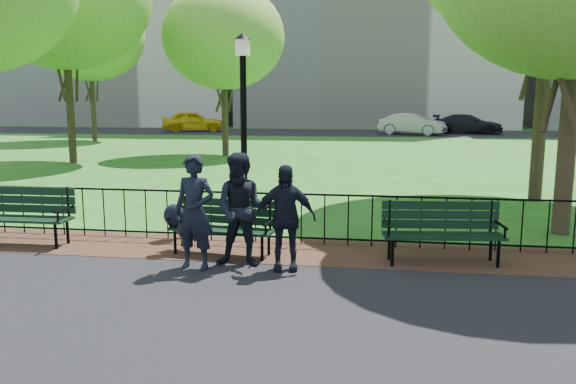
# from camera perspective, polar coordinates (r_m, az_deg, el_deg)

# --- Properties ---
(ground) EXTENTS (120.00, 120.00, 0.00)m
(ground) POSITION_cam_1_polar(r_m,az_deg,el_deg) (8.03, -7.71, -8.62)
(ground) COLOR #275717
(dirt_strip) EXTENTS (60.00, 1.60, 0.01)m
(dirt_strip) POSITION_cam_1_polar(r_m,az_deg,el_deg) (9.42, -5.13, -5.78)
(dirt_strip) COLOR #331F15
(dirt_strip) RESTS_ON ground
(far_street) EXTENTS (70.00, 9.00, 0.01)m
(far_street) POSITION_cam_1_polar(r_m,az_deg,el_deg) (42.45, 5.78, 6.02)
(far_street) COLOR black
(far_street) RESTS_ON ground
(iron_fence) EXTENTS (24.06, 0.06, 1.00)m
(iron_fence) POSITION_cam_1_polar(r_m,az_deg,el_deg) (9.78, -4.47, -2.28)
(iron_fence) COLOR black
(iron_fence) RESTS_ON ground
(park_bench_main) EXTENTS (1.84, 0.73, 0.96)m
(park_bench_main) POSITION_cam_1_polar(r_m,az_deg,el_deg) (9.10, -8.27, -2.72)
(park_bench_main) COLOR black
(park_bench_main) RESTS_ON ground
(park_bench_left_a) EXTENTS (1.88, 0.61, 1.06)m
(park_bench_left_a) POSITION_cam_1_polar(r_m,az_deg,el_deg) (10.66, -25.62, -1.61)
(park_bench_left_a) COLOR black
(park_bench_left_a) RESTS_ON ground
(park_bench_right_a) EXTENTS (1.83, 0.74, 1.01)m
(park_bench_right_a) POSITION_cam_1_polar(r_m,az_deg,el_deg) (8.84, 15.36, -3.31)
(park_bench_right_a) COLOR black
(park_bench_right_a) RESTS_ON ground
(lamppost) EXTENTS (0.33, 0.33, 3.71)m
(lamppost) POSITION_cam_1_polar(r_m,az_deg,el_deg) (10.97, -4.53, 7.02)
(lamppost) COLOR black
(lamppost) RESTS_ON ground
(tree_far_c) EXTENTS (5.30, 5.30, 7.38)m
(tree_far_c) POSITION_cam_1_polar(r_m,az_deg,el_deg) (25.22, -6.56, 15.37)
(tree_far_c) COLOR #2D2116
(tree_far_c) RESTS_ON ground
(tree_far_w) EXTENTS (6.46, 6.46, 9.01)m
(tree_far_w) POSITION_cam_1_polar(r_m,az_deg,el_deg) (35.91, -19.55, 14.92)
(tree_far_w) COLOR #2D2116
(tree_far_w) RESTS_ON ground
(person_left) EXTENTS (0.66, 0.47, 1.69)m
(person_left) POSITION_cam_1_polar(r_m,az_deg,el_deg) (8.25, -9.48, -2.04)
(person_left) COLOR black
(person_left) RESTS_ON asphalt_path
(person_mid) EXTENTS (0.84, 0.46, 1.70)m
(person_mid) POSITION_cam_1_polar(r_m,az_deg,el_deg) (8.31, -4.69, -1.83)
(person_mid) COLOR black
(person_mid) RESTS_ON asphalt_path
(person_right) EXTENTS (0.96, 0.51, 1.55)m
(person_right) POSITION_cam_1_polar(r_m,az_deg,el_deg) (8.11, -0.36, -2.61)
(person_right) COLOR black
(person_right) RESTS_ON asphalt_path
(taxi) EXTENTS (5.04, 3.27, 1.60)m
(taxi) POSITION_cam_1_polar(r_m,az_deg,el_deg) (44.02, -9.64, 7.10)
(taxi) COLOR gold
(taxi) RESTS_ON far_street
(sedan_silver) EXTENTS (4.86, 3.09, 1.51)m
(sedan_silver) POSITION_cam_1_polar(r_m,az_deg,el_deg) (40.43, 12.52, 6.76)
(sedan_silver) COLOR #96989D
(sedan_silver) RESTS_ON far_street
(sedan_dark) EXTENTS (5.14, 2.99, 1.40)m
(sedan_dark) POSITION_cam_1_polar(r_m,az_deg,el_deg) (42.73, 17.82, 6.59)
(sedan_dark) COLOR black
(sedan_dark) RESTS_ON far_street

